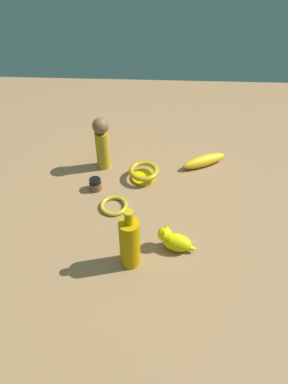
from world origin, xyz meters
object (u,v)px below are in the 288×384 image
at_px(cat_figurine, 174,240).
at_px(bowl, 144,173).
at_px(nail_polish_jar, 95,184).
at_px(bangle, 114,206).
at_px(banana, 204,161).
at_px(person_figure_adult, 102,142).
at_px(bottle_tall, 130,242).

bearing_deg(cat_figurine, bowl, -161.83).
height_order(cat_figurine, nail_polish_jar, cat_figurine).
relative_size(cat_figurine, bowl, 1.08).
height_order(bangle, banana, banana).
relative_size(cat_figurine, person_figure_adult, 0.56).
bearing_deg(cat_figurine, bottle_tall, -65.47).
bearing_deg(bowl, person_figure_adult, -112.75).
xyz_separation_m(cat_figurine, bowl, (-0.34, -0.11, -0.01)).
relative_size(bottle_tall, banana, 1.19).
bearing_deg(nail_polish_jar, bowl, 111.01).
bearing_deg(person_figure_adult, nail_polish_jar, -6.09).
height_order(cat_figurine, bottle_tall, bottle_tall).
distance_m(bottle_tall, person_figure_adult, 0.49).
distance_m(bottle_tall, bowl, 0.41).
distance_m(bowl, person_figure_adult, 0.20).
distance_m(bowl, banana, 0.26).
distance_m(nail_polish_jar, banana, 0.45).
xyz_separation_m(bottle_tall, nail_polish_jar, (-0.33, -0.16, -0.07)).
height_order(person_figure_adult, banana, person_figure_adult).
bearing_deg(bottle_tall, bangle, -161.83).
relative_size(cat_figurine, bangle, 1.25).
xyz_separation_m(bottle_tall, banana, (-0.49, 0.26, -0.07)).
xyz_separation_m(cat_figurine, nail_polish_jar, (-0.27, -0.29, -0.01)).
bearing_deg(bottle_tall, bowl, 176.65).
relative_size(bottle_tall, bangle, 2.25).
bearing_deg(bangle, banana, 126.96).
height_order(bowl, banana, bowl).
relative_size(bottle_tall, nail_polish_jar, 4.83).
relative_size(person_figure_adult, banana, 1.18).
relative_size(bangle, person_figure_adult, 0.45).
distance_m(cat_figurine, banana, 0.45).
xyz_separation_m(cat_figurine, bangle, (-0.18, -0.21, -0.03)).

